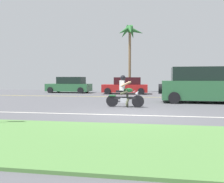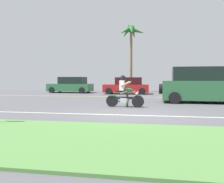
% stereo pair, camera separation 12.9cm
% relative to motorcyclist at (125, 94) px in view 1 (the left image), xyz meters
% --- Properties ---
extents(ground, '(56.00, 30.00, 0.04)m').
position_rel_motorcyclist_xyz_m(ground, '(0.51, 0.72, -0.66)').
color(ground, '#545459').
extents(grass_median, '(56.00, 3.80, 0.06)m').
position_rel_motorcyclist_xyz_m(grass_median, '(0.51, -6.38, -0.61)').
color(grass_median, '#548442').
rests_on(grass_median, ground).
extents(lane_line_near, '(50.40, 0.12, 0.01)m').
position_rel_motorcyclist_xyz_m(lane_line_near, '(0.51, -2.50, -0.64)').
color(lane_line_near, silver).
rests_on(lane_line_near, ground).
extents(lane_line_far, '(50.40, 0.12, 0.01)m').
position_rel_motorcyclist_xyz_m(lane_line_far, '(0.51, 6.37, -0.64)').
color(lane_line_far, yellow).
rests_on(lane_line_far, ground).
extents(motorcyclist, '(1.82, 0.60, 1.53)m').
position_rel_motorcyclist_xyz_m(motorcyclist, '(0.00, 0.00, 0.00)').
color(motorcyclist, black).
rests_on(motorcyclist, ground).
extents(suv_nearby, '(4.79, 2.20, 2.00)m').
position_rel_motorcyclist_xyz_m(suv_nearby, '(4.09, 2.88, 0.33)').
color(suv_nearby, '#2D663D').
rests_on(suv_nearby, ground).
extents(parked_car_0, '(4.26, 2.11, 1.51)m').
position_rel_motorcyclist_xyz_m(parked_car_0, '(-6.50, 10.69, 0.06)').
color(parked_car_0, '#2D663D').
rests_on(parked_car_0, ground).
extents(parked_car_1, '(4.01, 2.02, 1.46)m').
position_rel_motorcyclist_xyz_m(parked_car_1, '(-1.04, 9.84, 0.04)').
color(parked_car_1, '#AD1E1E').
rests_on(parked_car_1, ground).
extents(palm_tree_0, '(2.61, 2.67, 6.66)m').
position_rel_motorcyclist_xyz_m(palm_tree_0, '(-0.95, 12.50, 4.88)').
color(palm_tree_0, brown).
rests_on(palm_tree_0, ground).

